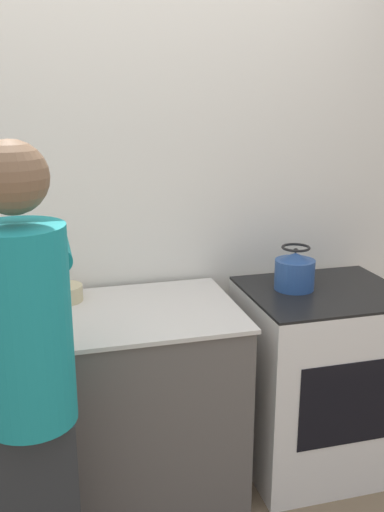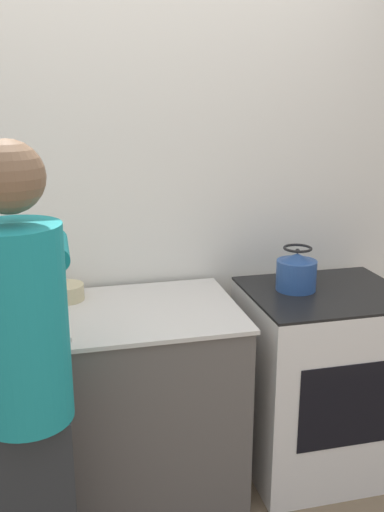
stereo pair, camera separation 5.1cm
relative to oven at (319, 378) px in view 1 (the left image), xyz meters
name	(u,v)px [view 1 (the left image)]	position (x,y,z in m)	size (l,w,h in m)	color
wall_back	(126,198)	(-0.85, 0.41, 0.85)	(8.00, 0.05, 2.60)	silver
counter	(52,414)	(-1.25, 0.02, -0.01)	(1.63, 0.67, 0.89)	#5B5651
oven	(319,378)	(0.00, 0.00, 0.00)	(0.72, 0.61, 0.90)	silver
person	(29,376)	(-1.31, -0.53, 0.46)	(0.33, 0.57, 1.65)	#292B2D
cutting_board	(28,334)	(-1.32, -0.14, 0.44)	(0.32, 0.23, 0.02)	silver
knife	(37,330)	(-1.28, -0.14, 0.46)	(0.23, 0.14, 0.01)	silver
kettle	(295,271)	(-0.13, 0.06, 0.54)	(0.18, 0.18, 0.20)	#284C8C
bowl_mixing	(64,293)	(-1.16, 0.21, 0.47)	(0.16, 0.16, 0.07)	#C6B789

